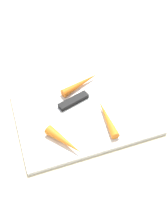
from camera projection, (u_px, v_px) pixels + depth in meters
ground_plane at (84, 115)px, 0.73m from camera, size 1.40×1.40×0.00m
cutting_board at (84, 113)px, 0.72m from camera, size 0.36×0.26×0.01m
knife at (70, 103)px, 0.73m from camera, size 0.20×0.08×0.01m
carrot_longest at (81, 83)px, 0.77m from camera, size 0.13×0.07×0.02m
carrot_medium at (107, 118)px, 0.69m from camera, size 0.03×0.12×0.02m
carrot_shortest at (64, 141)px, 0.64m from camera, size 0.08×0.11×0.03m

